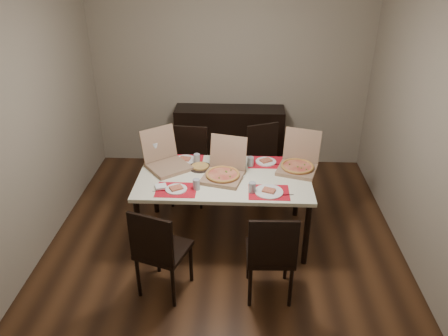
# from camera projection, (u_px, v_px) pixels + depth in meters

# --- Properties ---
(ground) EXTENTS (3.80, 4.00, 0.02)m
(ground) POSITION_uv_depth(u_px,v_px,m) (224.00, 242.00, 4.81)
(ground) COLOR #462915
(ground) RESTS_ON ground
(room_walls) EXTENTS (3.84, 4.02, 2.62)m
(room_walls) POSITION_uv_depth(u_px,v_px,m) (226.00, 76.00, 4.39)
(room_walls) COLOR gray
(room_walls) RESTS_ON ground
(sideboard) EXTENTS (1.50, 0.40, 0.90)m
(sideboard) POSITION_uv_depth(u_px,v_px,m) (229.00, 139.00, 6.17)
(sideboard) COLOR black
(sideboard) RESTS_ON ground
(dining_table) EXTENTS (1.80, 1.00, 0.75)m
(dining_table) POSITION_uv_depth(u_px,v_px,m) (224.00, 182.00, 4.60)
(dining_table) COLOR #E9E6C4
(dining_table) RESTS_ON ground
(chair_near_left) EXTENTS (0.54, 0.54, 0.93)m
(chair_near_left) POSITION_uv_depth(u_px,v_px,m) (159.00, 249.00, 3.87)
(chair_near_left) COLOR black
(chair_near_left) RESTS_ON ground
(chair_near_right) EXTENTS (0.43, 0.43, 0.93)m
(chair_near_right) POSITION_uv_depth(u_px,v_px,m) (271.00, 253.00, 3.83)
(chair_near_right) COLOR black
(chair_near_right) RESTS_ON ground
(chair_far_left) EXTENTS (0.45, 0.45, 0.93)m
(chair_far_left) POSITION_uv_depth(u_px,v_px,m) (190.00, 161.00, 5.41)
(chair_far_left) COLOR black
(chair_far_left) RESTS_ON ground
(chair_far_right) EXTENTS (0.55, 0.55, 0.93)m
(chair_far_right) POSITION_uv_depth(u_px,v_px,m) (266.00, 159.00, 5.48)
(chair_far_right) COLOR black
(chair_far_right) RESTS_ON ground
(setting_near_left) EXTENTS (0.47, 0.30, 0.11)m
(setting_near_left) POSITION_uv_depth(u_px,v_px,m) (180.00, 188.00, 4.32)
(setting_near_left) COLOR red
(setting_near_left) RESTS_ON dining_table
(setting_near_right) EXTENTS (0.44, 0.30, 0.11)m
(setting_near_right) POSITION_uv_depth(u_px,v_px,m) (265.00, 191.00, 4.27)
(setting_near_right) COLOR red
(setting_near_right) RESTS_ON dining_table
(setting_far_left) EXTENTS (0.46, 0.30, 0.11)m
(setting_far_left) POSITION_uv_depth(u_px,v_px,m) (186.00, 159.00, 4.87)
(setting_far_left) COLOR red
(setting_far_left) RESTS_ON dining_table
(setting_far_right) EXTENTS (0.46, 0.30, 0.11)m
(setting_far_right) POSITION_uv_depth(u_px,v_px,m) (261.00, 162.00, 4.82)
(setting_far_right) COLOR red
(setting_far_right) RESTS_ON dining_table
(napkin_loose) EXTENTS (0.15, 0.15, 0.02)m
(napkin_loose) POSITION_uv_depth(u_px,v_px,m) (238.00, 175.00, 4.57)
(napkin_loose) COLOR white
(napkin_loose) RESTS_ON dining_table
(pizza_box_center) EXTENTS (0.49, 0.52, 0.40)m
(pizza_box_center) POSITION_uv_depth(u_px,v_px,m) (224.00, 172.00, 4.52)
(pizza_box_center) COLOR #8C6B51
(pizza_box_center) RESTS_ON dining_table
(pizza_box_right) EXTENTS (0.50, 0.53, 0.39)m
(pizza_box_right) POSITION_uv_depth(u_px,v_px,m) (298.00, 164.00, 4.68)
(pizza_box_right) COLOR #8C6B51
(pizza_box_right) RESTS_ON dining_table
(pizza_box_left) EXTENTS (0.59, 0.59, 0.40)m
(pizza_box_left) POSITION_uv_depth(u_px,v_px,m) (166.00, 162.00, 4.73)
(pizza_box_left) COLOR #8C6B51
(pizza_box_left) RESTS_ON dining_table
(faina_plate) EXTENTS (0.25, 0.25, 0.03)m
(faina_plate) POSITION_uv_depth(u_px,v_px,m) (200.00, 167.00, 4.73)
(faina_plate) COLOR black
(faina_plate) RESTS_ON dining_table
(dip_bowl) EXTENTS (0.12, 0.12, 0.03)m
(dip_bowl) POSITION_uv_depth(u_px,v_px,m) (238.00, 166.00, 4.75)
(dip_bowl) COLOR white
(dip_bowl) RESTS_ON dining_table
(soda_bottle) EXTENTS (0.09, 0.09, 0.28)m
(soda_bottle) POSITION_uv_depth(u_px,v_px,m) (154.00, 152.00, 4.82)
(soda_bottle) COLOR silver
(soda_bottle) RESTS_ON dining_table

